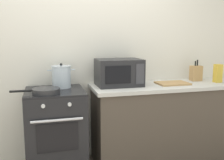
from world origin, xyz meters
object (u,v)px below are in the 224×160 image
Objects in this scene: microwave at (119,72)px; knife_block at (196,73)px; stock_pot at (61,77)px; cutting_board at (173,83)px; frying_pan at (45,91)px; pasta_box at (218,73)px; stove at (56,132)px.

microwave reaches higher than knife_block.
stock_pot reaches higher than cutting_board.
frying_pan is 2.03m from pasta_box.
cutting_board is 1.37× the size of knife_block.
knife_block is 0.26m from pasta_box.
stove is at bearing -175.38° from knife_block.
stock_pot is at bearing 57.34° from stove.
stove is 1.95× the size of frying_pan.
pasta_box is at bearing -5.06° from microwave.
frying_pan is 1.45m from cutting_board.
microwave is at bearing -4.52° from stock_pot.
knife_block is at bearing 138.17° from pasta_box.
stock_pot is 1.33× the size of pasta_box.
frying_pan reaches higher than stove.
knife_block is at bearing 4.62° from stove.
stock_pot is at bearing 175.12° from pasta_box.
cutting_board is at bearing -160.54° from knife_block.
stove is 0.94m from microwave.
knife_block is (1.66, 0.01, -0.02)m from stock_pot.
knife_block is at bearing 19.46° from cutting_board.
microwave reaches higher than frying_pan.
stock_pot reaches higher than frying_pan.
frying_pan is 2.14× the size of pasta_box.
stock_pot is 1.28m from cutting_board.
microwave is 1.03m from knife_block.
pasta_box reaches higher than frying_pan.
stock_pot is 1.11× the size of knife_block.
stock_pot is at bearing 175.48° from microwave.
knife_block is at bearing 3.44° from microwave.
knife_block reaches higher than frying_pan.
pasta_box is (1.22, -0.11, -0.04)m from microwave.
cutting_board is 0.60m from pasta_box.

